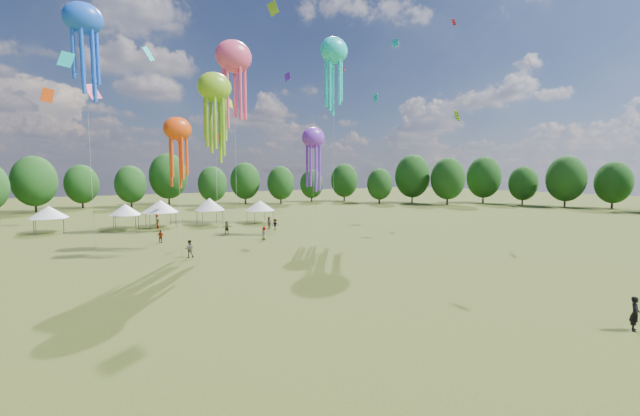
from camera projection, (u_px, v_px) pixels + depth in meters
ground at (508, 357)px, 18.96m from camera, size 300.00×300.00×0.00m
observer_main at (635, 314)px, 22.03m from camera, size 0.83×0.72×1.93m
spectator_near at (189, 249)px, 40.67m from camera, size 1.03×0.90×1.80m
spectators_far at (229, 226)px, 57.52m from camera, size 17.70×23.98×1.84m
festival_tents at (166, 207)px, 62.73m from camera, size 34.97×10.79×4.41m
show_kites at (257, 80)px, 53.88m from camera, size 40.31×17.28×30.69m
small_kites at (199, 11)px, 50.72m from camera, size 76.00×57.18×45.66m
treeline at (161, 184)px, 68.97m from camera, size 201.57×95.24×13.43m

